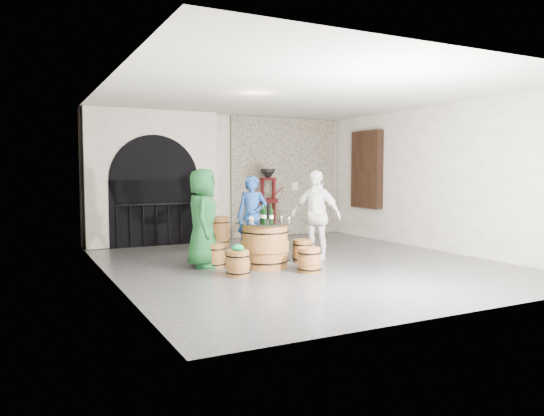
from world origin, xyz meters
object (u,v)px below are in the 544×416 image
barrel_table (265,245)px  barrel_stool_near_left (238,263)px  barrel_stool_far (253,248)px  barrel_stool_right (303,251)px  wine_bottle_left (264,215)px  barrel_stool_left (214,256)px  person_green (203,218)px  side_barrel (219,231)px  wine_bottle_right (262,214)px  person_blue (252,217)px  corking_press (268,198)px  person_white (316,215)px  barrel_stool_near_right (309,260)px  wine_bottle_center (271,215)px

barrel_table → barrel_stool_near_left: bearing=-145.4°
barrel_stool_far → barrel_stool_right: same height
barrel_stool_near_left → wine_bottle_left: bearing=35.1°
barrel_stool_left → person_green: bearing=153.3°
side_barrel → wine_bottle_right: bearing=-94.8°
wine_bottle_right → side_barrel: wine_bottle_right is taller
barrel_stool_right → barrel_table: bearing=-169.1°
side_barrel → barrel_stool_left: bearing=-112.8°
barrel_stool_left → barrel_stool_far: size_ratio=1.00×
person_blue → corking_press: corking_press is taller
person_white → barrel_stool_left: bearing=-128.7°
barrel_stool_near_right → person_blue: (-0.27, 1.78, 0.62)m
barrel_table → wine_bottle_right: size_ratio=3.30×
barrel_stool_far → wine_bottle_right: bearing=-102.5°
person_blue → person_white: (1.02, -0.76, 0.05)m
barrel_stool_left → barrel_stool_near_right: (1.29, -1.20, 0.00)m
wine_bottle_center → wine_bottle_right: bearing=101.7°
person_green → wine_bottle_right: 1.08m
barrel_table → barrel_stool_left: barrel_table is taller
wine_bottle_left → barrel_stool_right: bearing=10.5°
person_green → side_barrel: (1.26, 2.47, -0.56)m
person_green → wine_bottle_right: bearing=-85.6°
barrel_table → barrel_stool_left: bearing=153.3°
barrel_stool_near_left → person_blue: person_blue is taller
wine_bottle_right → wine_bottle_left: bearing=-99.0°
barrel_table → side_barrel: barrel_table is taller
person_green → barrel_stool_left: bearing=-93.9°
person_white → wine_bottle_center: size_ratio=5.44×
corking_press → barrel_table: bearing=-128.4°
barrel_stool_left → barrel_stool_right: size_ratio=1.00×
corking_press → wine_bottle_center: bearing=-126.8°
person_blue → barrel_stool_left: bearing=-115.5°
person_white → wine_bottle_center: 1.20m
wine_bottle_right → corking_press: (1.90, 3.56, 0.10)m
barrel_stool_far → person_green: bearing=-161.6°
barrel_stool_far → person_white: 1.41m
person_blue → side_barrel: 2.04m
corking_press → person_white: bearing=-112.3°
side_barrel → corking_press: size_ratio=0.38×
person_green → side_barrel: bearing=-4.2°
barrel_stool_left → wine_bottle_right: bearing=-16.5°
person_blue → wine_bottle_left: size_ratio=5.11×
barrel_table → barrel_stool_far: barrel_table is taller
barrel_stool_right → corking_press: corking_press is taller
barrel_table → corking_press: (1.92, 3.72, 0.65)m
person_green → wine_bottle_left: bearing=-93.7°
barrel_table → wine_bottle_right: 0.57m
person_white → corking_press: bearing=135.0°
barrel_stool_far → barrel_stool_right: size_ratio=1.00×
wine_bottle_right → barrel_stool_near_right: bearing=-64.7°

